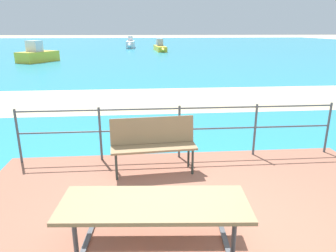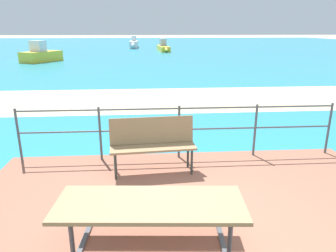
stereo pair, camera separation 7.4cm
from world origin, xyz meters
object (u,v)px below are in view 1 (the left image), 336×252
(boat_near, at_px, (38,55))
(boat_far, at_px, (130,44))
(picnic_table, at_px, (154,219))
(boat_mid, at_px, (160,47))
(park_bench, at_px, (153,140))

(boat_near, height_order, boat_far, boat_near)
(picnic_table, bearing_deg, boat_near, 113.78)
(boat_mid, height_order, boat_far, boat_far)
(picnic_table, relative_size, park_bench, 1.33)
(park_bench, height_order, boat_far, boat_far)
(picnic_table, bearing_deg, boat_far, 96.41)
(boat_mid, relative_size, boat_far, 1.08)
(boat_mid, bearing_deg, boat_far, -152.77)
(boat_mid, xyz_separation_m, boat_far, (-3.48, 5.85, 0.10))
(picnic_table, height_order, boat_near, boat_near)
(park_bench, distance_m, boat_near, 21.42)
(park_bench, height_order, boat_near, boat_near)
(park_bench, xyz_separation_m, boat_far, (-1.46, 37.04, -0.11))
(park_bench, bearing_deg, picnic_table, -96.75)
(picnic_table, xyz_separation_m, park_bench, (0.08, 2.30, -0.00))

